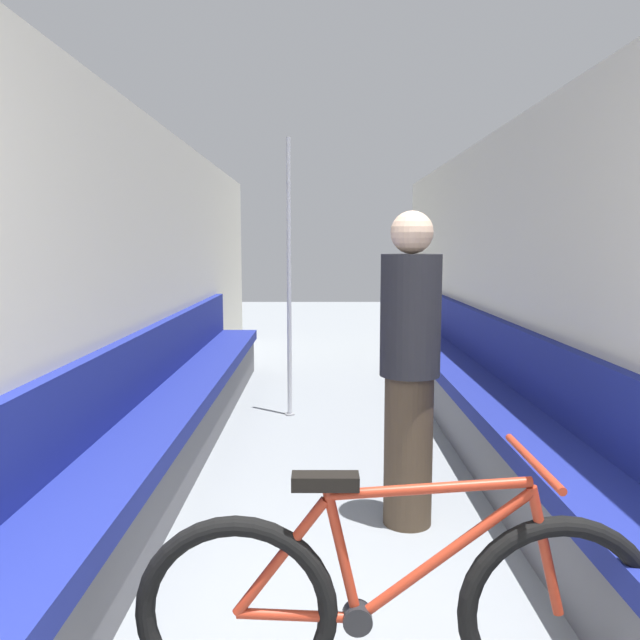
{
  "coord_description": "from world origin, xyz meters",
  "views": [
    {
      "loc": [
        -0.1,
        -0.57,
        1.42
      ],
      "look_at": [
        -0.1,
        2.63,
        1.03
      ],
      "focal_mm": 35.0,
      "sensor_mm": 36.0,
      "label": 1
    }
  ],
  "objects_px": {
    "grab_pole_near": "(291,283)",
    "bicycle": "(399,607)",
    "passenger_standing": "(411,367)",
    "bench_seat_row_right": "(495,415)",
    "bench_seat_row_left": "(177,414)"
  },
  "relations": [
    {
      "from": "grab_pole_near",
      "to": "bicycle",
      "type": "bearing_deg",
      "value": -81.69
    },
    {
      "from": "bicycle",
      "to": "passenger_standing",
      "type": "relative_size",
      "value": 1.01
    },
    {
      "from": "bench_seat_row_right",
      "to": "bicycle",
      "type": "height_order",
      "value": "bench_seat_row_right"
    },
    {
      "from": "bench_seat_row_right",
      "to": "bicycle",
      "type": "xyz_separation_m",
      "value": [
        -0.92,
        -2.27,
        0.03
      ]
    },
    {
      "from": "bench_seat_row_right",
      "to": "grab_pole_near",
      "type": "xyz_separation_m",
      "value": [
        -1.41,
        1.06,
        0.81
      ]
    },
    {
      "from": "bench_seat_row_right",
      "to": "passenger_standing",
      "type": "xyz_separation_m",
      "value": [
        -0.71,
        -0.98,
        0.52
      ]
    },
    {
      "from": "grab_pole_near",
      "to": "passenger_standing",
      "type": "bearing_deg",
      "value": -71.11
    },
    {
      "from": "bench_seat_row_left",
      "to": "bicycle",
      "type": "distance_m",
      "value": 2.57
    },
    {
      "from": "passenger_standing",
      "to": "bicycle",
      "type": "bearing_deg",
      "value": 99.56
    },
    {
      "from": "bench_seat_row_left",
      "to": "bench_seat_row_right",
      "type": "height_order",
      "value": "same"
    },
    {
      "from": "bench_seat_row_left",
      "to": "bench_seat_row_right",
      "type": "relative_size",
      "value": 1.0
    },
    {
      "from": "bench_seat_row_left",
      "to": "passenger_standing",
      "type": "bearing_deg",
      "value": -34.89
    },
    {
      "from": "passenger_standing",
      "to": "bench_seat_row_right",
      "type": "bearing_deg",
      "value": -106.7
    },
    {
      "from": "bench_seat_row_left",
      "to": "bench_seat_row_right",
      "type": "distance_m",
      "value": 2.12
    },
    {
      "from": "bench_seat_row_left",
      "to": "grab_pole_near",
      "type": "bearing_deg",
      "value": 56.26
    }
  ]
}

